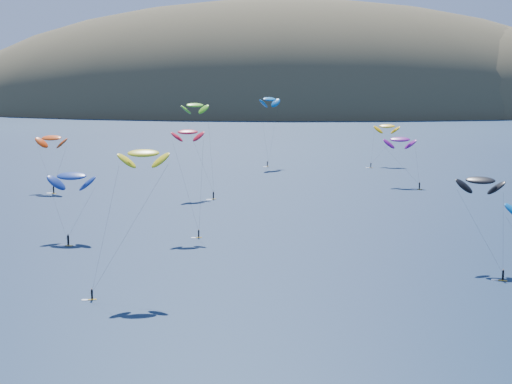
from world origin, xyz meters
name	(u,v)px	position (x,y,z in m)	size (l,w,h in m)	color
island	(305,122)	(39.40, 562.36, -10.74)	(730.00, 300.00, 210.00)	#3D3526
kitesurfer_1	(51,138)	(-45.58, 135.31, 14.39)	(10.13, 10.54, 17.03)	#C38D15
kitesurfer_2	(143,153)	(-3.24, 47.65, 20.29)	(10.95, 11.11, 22.39)	#C38D15
kitesurfer_3	(195,105)	(-5.51, 133.30, 23.46)	(10.80, 16.15, 25.69)	#C38D15
kitesurfer_4	(270,99)	(13.75, 190.81, 22.95)	(9.34, 10.73, 25.59)	#C38D15
kitesurfer_6	(400,140)	(52.11, 148.26, 13.05)	(9.80, 12.68, 15.57)	#C38D15
kitesurfer_7	(480,181)	(51.38, 61.84, 14.27)	(8.32, 14.47, 16.42)	#C38D15
kitesurfer_9	(188,132)	(-1.30, 84.97, 20.34)	(6.89, 9.04, 22.19)	#C38D15
kitesurfer_10	(72,176)	(-23.72, 79.14, 12.12)	(9.71, 11.11, 14.75)	#C38D15
kitesurfer_11	(387,126)	(54.86, 192.49, 13.56)	(11.74, 12.17, 16.00)	#C38D15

